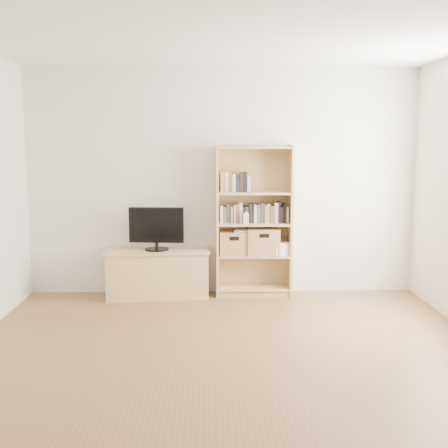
{
  "coord_description": "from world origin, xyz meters",
  "views": [
    {
      "loc": [
        -0.16,
        -4.0,
        1.77
      ],
      "look_at": [
        0.0,
        1.9,
        0.9
      ],
      "focal_mm": 45.0,
      "sensor_mm": 36.0,
      "label": 1
    }
  ],
  "objects_px": {
    "television": "(156,229)",
    "basket_right": "(263,241)",
    "basket_left": "(234,243)",
    "baby_monitor": "(246,219)",
    "laptop": "(248,230)",
    "tv_stand": "(157,274)",
    "bookshelf": "(254,221)"
  },
  "relations": [
    {
      "from": "basket_right",
      "to": "laptop",
      "type": "relative_size",
      "value": 1.2
    },
    {
      "from": "television",
      "to": "laptop",
      "type": "relative_size",
      "value": 2.05
    },
    {
      "from": "tv_stand",
      "to": "basket_left",
      "type": "bearing_deg",
      "value": -1.91
    },
    {
      "from": "tv_stand",
      "to": "bookshelf",
      "type": "bearing_deg",
      "value": -2.57
    },
    {
      "from": "basket_right",
      "to": "laptop",
      "type": "xyz_separation_m",
      "value": [
        -0.17,
        -0.01,
        0.13
      ]
    },
    {
      "from": "baby_monitor",
      "to": "laptop",
      "type": "distance_m",
      "value": 0.17
    },
    {
      "from": "television",
      "to": "laptop",
      "type": "xyz_separation_m",
      "value": [
        1.05,
        0.05,
        -0.03
      ]
    },
    {
      "from": "baby_monitor",
      "to": "tv_stand",
      "type": "bearing_deg",
      "value": -175.14
    },
    {
      "from": "tv_stand",
      "to": "baby_monitor",
      "type": "bearing_deg",
      "value": -7.65
    },
    {
      "from": "basket_right",
      "to": "laptop",
      "type": "height_order",
      "value": "basket_right"
    },
    {
      "from": "laptop",
      "to": "television",
      "type": "bearing_deg",
      "value": -169.08
    },
    {
      "from": "tv_stand",
      "to": "basket_left",
      "type": "distance_m",
      "value": 0.95
    },
    {
      "from": "baby_monitor",
      "to": "basket_left",
      "type": "relative_size",
      "value": 0.36
    },
    {
      "from": "tv_stand",
      "to": "laptop",
      "type": "distance_m",
      "value": 1.16
    },
    {
      "from": "tv_stand",
      "to": "television",
      "type": "distance_m",
      "value": 0.53
    },
    {
      "from": "tv_stand",
      "to": "basket_right",
      "type": "xyz_separation_m",
      "value": [
        1.22,
        0.05,
        0.37
      ]
    },
    {
      "from": "tv_stand",
      "to": "television",
      "type": "bearing_deg",
      "value": 0.0
    },
    {
      "from": "bookshelf",
      "to": "television",
      "type": "bearing_deg",
      "value": -176.25
    },
    {
      "from": "television",
      "to": "basket_right",
      "type": "relative_size",
      "value": 1.7
    },
    {
      "from": "basket_left",
      "to": "basket_right",
      "type": "bearing_deg",
      "value": -0.75
    },
    {
      "from": "television",
      "to": "basket_left",
      "type": "height_order",
      "value": "television"
    },
    {
      "from": "television",
      "to": "baby_monitor",
      "type": "distance_m",
      "value": 1.02
    },
    {
      "from": "bookshelf",
      "to": "television",
      "type": "distance_m",
      "value": 1.12
    },
    {
      "from": "basket_right",
      "to": "bookshelf",
      "type": "bearing_deg",
      "value": 177.21
    },
    {
      "from": "television",
      "to": "basket_left",
      "type": "relative_size",
      "value": 1.92
    },
    {
      "from": "television",
      "to": "laptop",
      "type": "height_order",
      "value": "television"
    },
    {
      "from": "bookshelf",
      "to": "baby_monitor",
      "type": "xyz_separation_m",
      "value": [
        -0.1,
        -0.1,
        0.04
      ]
    },
    {
      "from": "bookshelf",
      "to": "laptop",
      "type": "distance_m",
      "value": 0.12
    },
    {
      "from": "bookshelf",
      "to": "television",
      "type": "xyz_separation_m",
      "value": [
        -1.11,
        -0.06,
        -0.08
      ]
    },
    {
      "from": "television",
      "to": "baby_monitor",
      "type": "xyz_separation_m",
      "value": [
        1.01,
        -0.04,
        0.11
      ]
    },
    {
      "from": "tv_stand",
      "to": "laptop",
      "type": "xyz_separation_m",
      "value": [
        1.05,
        0.05,
        0.5
      ]
    },
    {
      "from": "television",
      "to": "tv_stand",
      "type": "bearing_deg",
      "value": 0.0
    }
  ]
}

